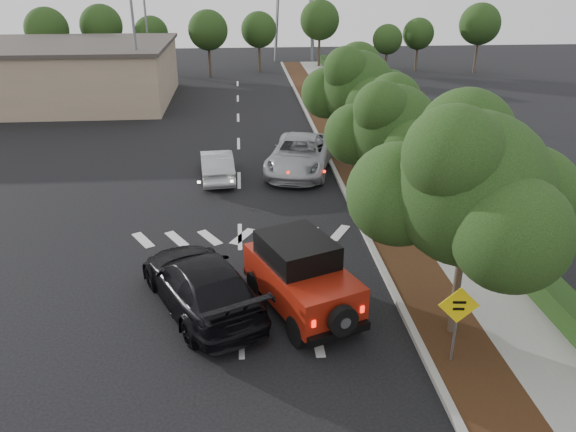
{
  "coord_description": "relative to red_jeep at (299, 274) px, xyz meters",
  "views": [
    {
      "loc": [
        0.19,
        -12.6,
        9.0
      ],
      "look_at": [
        1.52,
        3.0,
        2.09
      ],
      "focal_mm": 35.0,
      "sensor_mm": 36.0,
      "label": 1
    }
  ],
  "objects": [
    {
      "name": "terracotta_planter",
      "position": [
        6.49,
        2.02,
        -0.38
      ],
      "size": [
        0.62,
        0.62,
        1.09
      ],
      "rotation": [
        0.0,
        0.0,
        0.07
      ],
      "color": "brown",
      "rests_on": "ground"
    },
    {
      "name": "silver_sedan_oncoming",
      "position": [
        -2.65,
        11.21,
        -0.43
      ],
      "size": [
        1.79,
        4.2,
        1.35
      ],
      "primitive_type": "imported",
      "rotation": [
        0.0,
        0.0,
        3.23
      ],
      "color": "#A8ABB0",
      "rests_on": "ground"
    },
    {
      "name": "curb",
      "position": [
        2.95,
        10.88,
        -1.03
      ],
      "size": [
        0.2,
        70.0,
        0.15
      ],
      "primitive_type": "cube",
      "color": "#9E9B93",
      "rests_on": "ground"
    },
    {
      "name": "parked_suv",
      "position": [
        -10.67,
        24.66,
        -0.38
      ],
      "size": [
        4.43,
        2.12,
        1.46
      ],
      "primitive_type": "imported",
      "rotation": [
        0.0,
        0.0,
        1.66
      ],
      "color": "#B9BCC1",
      "rests_on": "ground"
    },
    {
      "name": "light_pole_a",
      "position": [
        -8.15,
        24.88,
        -1.11
      ],
      "size": [
        2.0,
        0.22,
        9.0
      ],
      "primitive_type": null,
      "color": "slate",
      "rests_on": "ground"
    },
    {
      "name": "speed_hump_sign",
      "position": [
        3.52,
        -2.82,
        0.34
      ],
      "size": [
        0.98,
        0.13,
        2.09
      ],
      "rotation": [
        0.0,
        0.0,
        -0.11
      ],
      "color": "slate",
      "rests_on": "ground"
    },
    {
      "name": "ground",
      "position": [
        -1.65,
        -1.12,
        -1.11
      ],
      "size": [
        120.0,
        120.0,
        0.0
      ],
      "primitive_type": "plane",
      "color": "black",
      "rests_on": "ground"
    },
    {
      "name": "commercial_building",
      "position": [
        -17.65,
        28.88,
        0.89
      ],
      "size": [
        22.0,
        12.0,
        4.0
      ],
      "primitive_type": "cube",
      "color": "gray",
      "rests_on": "ground"
    },
    {
      "name": "street_tree_far",
      "position": [
        3.95,
        11.88,
        -1.11
      ],
      "size": [
        3.4,
        3.4,
        5.62
      ],
      "primitive_type": null,
      "color": "black",
      "rests_on": "ground"
    },
    {
      "name": "hedge",
      "position": [
        7.25,
        10.88,
        -0.71
      ],
      "size": [
        0.8,
        70.0,
        0.8
      ],
      "primitive_type": "cube",
      "color": "black",
      "rests_on": "ground"
    },
    {
      "name": "transmission_tower",
      "position": [
        4.35,
        46.88,
        -1.11
      ],
      "size": [
        7.0,
        4.0,
        28.0
      ],
      "primitive_type": null,
      "color": "slate",
      "rests_on": "ground"
    },
    {
      "name": "red_jeep",
      "position": [
        0.0,
        0.0,
        0.0
      ],
      "size": [
        3.22,
        4.46,
        2.18
      ],
      "rotation": [
        0.0,
        0.0,
        0.38
      ],
      "color": "black",
      "rests_on": "ground"
    },
    {
      "name": "sidewalk",
      "position": [
        5.85,
        10.88,
        -1.05
      ],
      "size": [
        2.0,
        70.0,
        0.12
      ],
      "primitive_type": "cube",
      "color": "gray",
      "rests_on": "ground"
    },
    {
      "name": "planting_strip",
      "position": [
        3.95,
        10.88,
        -1.05
      ],
      "size": [
        1.8,
        70.0,
        0.12
      ],
      "primitive_type": "cube",
      "color": "black",
      "rests_on": "ground"
    },
    {
      "name": "silver_suv_ahead",
      "position": [
        1.3,
        11.96,
        -0.28
      ],
      "size": [
        4.17,
        6.45,
        1.65
      ],
      "primitive_type": "imported",
      "rotation": [
        0.0,
        0.0,
        -0.26
      ],
      "color": "#A6A9AE",
      "rests_on": "ground"
    },
    {
      "name": "street_tree_near",
      "position": [
        3.95,
        -1.62,
        -1.11
      ],
      "size": [
        3.8,
        3.8,
        5.92
      ],
      "primitive_type": null,
      "color": "black",
      "rests_on": "ground"
    },
    {
      "name": "light_pole_b",
      "position": [
        -9.15,
        36.88,
        -1.11
      ],
      "size": [
        2.0,
        0.22,
        9.0
      ],
      "primitive_type": null,
      "color": "slate",
      "rests_on": "ground"
    },
    {
      "name": "black_suv_oncoming",
      "position": [
        -2.76,
        0.28,
        -0.31
      ],
      "size": [
        4.32,
        5.93,
        1.6
      ],
      "primitive_type": "imported",
      "rotation": [
        0.0,
        0.0,
        3.57
      ],
      "color": "black",
      "rests_on": "ground"
    },
    {
      "name": "street_tree_mid",
      "position": [
        3.95,
        5.38,
        -1.11
      ],
      "size": [
        3.2,
        3.2,
        5.32
      ],
      "primitive_type": null,
      "color": "black",
      "rests_on": "ground"
    }
  ]
}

